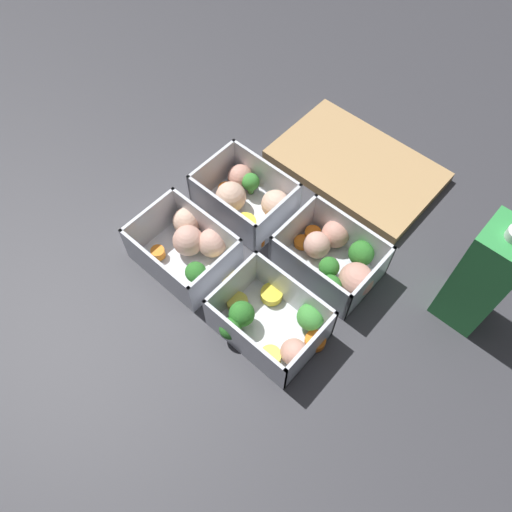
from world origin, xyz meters
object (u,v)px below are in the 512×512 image
object	(u,v)px
container_near_left	(191,245)
container_near_right	(272,324)
container_far_right	(336,259)
juice_carton	(483,277)
container_far_left	(246,198)

from	to	relation	value
container_near_left	container_near_right	world-z (taller)	same
container_far_right	container_near_right	bearing A→B (deg)	-91.30
container_far_right	container_near_left	bearing A→B (deg)	-144.70
container_near_right	juice_carton	xyz separation A→B (m)	(0.18, 0.21, 0.07)
container_far_left	container_near_right	bearing A→B (deg)	-38.48
container_near_right	container_far_right	size ratio (longest dim) A/B	0.97
container_near_right	container_near_left	bearing A→B (deg)	175.05
container_far_left	juice_carton	size ratio (longest dim) A/B	0.74
container_far_right	juice_carton	size ratio (longest dim) A/B	0.80
container_near_left	container_far_right	distance (m)	0.22
container_near_right	container_far_right	bearing A→B (deg)	88.70
container_far_left	container_far_right	distance (m)	0.18
container_far_right	container_far_left	bearing A→B (deg)	-179.11
container_near_left	container_far_left	xyz separation A→B (m)	(0.00, 0.13, -0.00)
container_near_left	container_near_right	distance (m)	0.18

